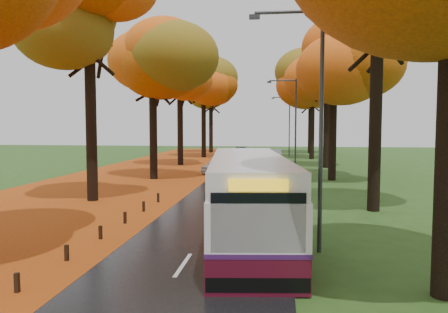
% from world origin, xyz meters
% --- Properties ---
extents(road, '(6.50, 90.00, 0.04)m').
position_xyz_m(road, '(0.00, 25.00, 0.02)').
color(road, black).
rests_on(road, ground).
extents(centre_line, '(0.12, 90.00, 0.01)m').
position_xyz_m(centre_line, '(0.00, 25.00, 0.04)').
color(centre_line, silver).
rests_on(centre_line, road).
extents(leaf_verge, '(12.00, 90.00, 0.02)m').
position_xyz_m(leaf_verge, '(-9.00, 25.00, 0.01)').
color(leaf_verge, maroon).
rests_on(leaf_verge, ground).
extents(leaf_drift, '(0.90, 90.00, 0.01)m').
position_xyz_m(leaf_drift, '(-3.05, 25.00, 0.04)').
color(leaf_drift, '#B95F13').
rests_on(leaf_drift, road).
extents(trees_left, '(9.20, 74.00, 13.88)m').
position_xyz_m(trees_left, '(-7.18, 27.06, 9.53)').
color(trees_left, black).
rests_on(trees_left, ground).
extents(trees_right, '(9.30, 74.20, 13.96)m').
position_xyz_m(trees_right, '(7.19, 26.91, 9.69)').
color(trees_right, black).
rests_on(trees_right, ground).
extents(bollard_row, '(0.11, 23.51, 0.52)m').
position_xyz_m(bollard_row, '(-3.70, 4.70, 0.26)').
color(bollard_row, black).
rests_on(bollard_row, ground).
extents(streetlamp_near, '(2.45, 0.18, 8.00)m').
position_xyz_m(streetlamp_near, '(3.95, 8.00, 4.71)').
color(streetlamp_near, '#333538').
rests_on(streetlamp_near, ground).
extents(streetlamp_mid, '(2.45, 0.18, 8.00)m').
position_xyz_m(streetlamp_mid, '(3.95, 30.00, 4.71)').
color(streetlamp_mid, '#333538').
rests_on(streetlamp_mid, ground).
extents(streetlamp_far, '(2.45, 0.18, 8.00)m').
position_xyz_m(streetlamp_far, '(3.95, 52.00, 4.71)').
color(streetlamp_far, '#333538').
rests_on(streetlamp_far, ground).
extents(bus, '(3.95, 11.79, 3.04)m').
position_xyz_m(bus, '(1.70, 9.52, 1.63)').
color(bus, '#4A0B1C').
rests_on(bus, road).
extents(car_white, '(2.97, 4.50, 1.43)m').
position_xyz_m(car_white, '(-2.31, 30.73, 0.75)').
color(car_white, silver).
rests_on(car_white, road).
extents(car_silver, '(2.40, 3.98, 1.24)m').
position_xyz_m(car_silver, '(-2.35, 38.93, 0.66)').
color(car_silver, gray).
rests_on(car_silver, road).
extents(car_dark, '(2.14, 4.70, 1.34)m').
position_xyz_m(car_dark, '(-2.10, 49.92, 0.71)').
color(car_dark, black).
rests_on(car_dark, road).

